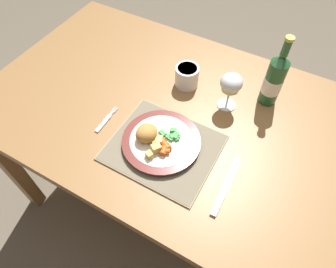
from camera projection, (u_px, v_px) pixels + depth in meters
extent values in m
plane|color=brown|center=(178.00, 201.00, 1.64)|extent=(6.00, 6.00, 0.00)
cube|color=olive|center=(183.00, 116.00, 1.05)|extent=(1.45, 0.84, 0.04)
cube|color=olive|center=(12.00, 167.00, 1.36)|extent=(0.06, 0.06, 0.70)
cube|color=olive|center=(107.00, 71.00, 1.74)|extent=(0.06, 0.06, 0.70)
cube|color=gray|center=(163.00, 148.00, 0.95)|extent=(0.33, 0.29, 0.01)
cube|color=#6B604A|center=(163.00, 147.00, 0.95)|extent=(0.33, 0.28, 0.00)
cylinder|color=silver|center=(161.00, 142.00, 0.95)|extent=(0.21, 0.21, 0.01)
cylinder|color=maroon|center=(161.00, 140.00, 0.94)|extent=(0.25, 0.25, 0.01)
cylinder|color=silver|center=(161.00, 140.00, 0.94)|extent=(0.20, 0.20, 0.00)
ellipsoid|color=#A87033|center=(147.00, 136.00, 0.93)|extent=(0.06, 0.06, 0.04)
ellipsoid|color=#B77F3D|center=(146.00, 134.00, 0.92)|extent=(0.09, 0.09, 0.05)
ellipsoid|color=#B77F3D|center=(147.00, 131.00, 0.94)|extent=(0.09, 0.09, 0.04)
ellipsoid|color=tan|center=(149.00, 133.00, 0.93)|extent=(0.07, 0.07, 0.04)
cube|color=green|center=(176.00, 138.00, 0.94)|extent=(0.02, 0.02, 0.01)
cube|color=#338438|center=(177.00, 136.00, 0.94)|extent=(0.02, 0.02, 0.01)
cube|color=#338438|center=(170.00, 138.00, 0.94)|extent=(0.03, 0.02, 0.01)
cube|color=#4CA84C|center=(173.00, 136.00, 0.94)|extent=(0.02, 0.03, 0.01)
cube|color=green|center=(162.00, 133.00, 0.95)|extent=(0.03, 0.02, 0.01)
cube|color=green|center=(173.00, 130.00, 0.95)|extent=(0.03, 0.02, 0.01)
cube|color=green|center=(174.00, 136.00, 0.94)|extent=(0.03, 0.03, 0.01)
cube|color=green|center=(176.00, 135.00, 0.94)|extent=(0.02, 0.03, 0.01)
cylinder|color=#CC5119|center=(164.00, 149.00, 0.91)|extent=(0.03, 0.04, 0.02)
cylinder|color=#CC5119|center=(165.00, 144.00, 0.92)|extent=(0.05, 0.04, 0.02)
cylinder|color=orange|center=(166.00, 148.00, 0.91)|extent=(0.04, 0.03, 0.02)
cylinder|color=orange|center=(164.00, 151.00, 0.90)|extent=(0.04, 0.03, 0.02)
cube|color=silver|center=(103.00, 123.00, 1.01)|extent=(0.02, 0.08, 0.01)
cube|color=silver|center=(112.00, 114.00, 1.03)|extent=(0.01, 0.02, 0.01)
cube|color=silver|center=(116.00, 110.00, 1.04)|extent=(0.00, 0.02, 0.00)
cube|color=silver|center=(115.00, 110.00, 1.04)|extent=(0.00, 0.02, 0.00)
cube|color=silver|center=(114.00, 110.00, 1.05)|extent=(0.00, 0.02, 0.00)
cube|color=silver|center=(113.00, 109.00, 1.05)|extent=(0.00, 0.02, 0.00)
cube|color=silver|center=(230.00, 176.00, 0.89)|extent=(0.02, 0.14, 0.00)
cube|color=#B2B2B7|center=(217.00, 205.00, 0.83)|extent=(0.02, 0.07, 0.01)
cylinder|color=silver|center=(226.00, 105.00, 1.06)|extent=(0.07, 0.07, 0.00)
cylinder|color=silver|center=(228.00, 97.00, 1.03)|extent=(0.01, 0.01, 0.07)
ellipsoid|color=silver|center=(232.00, 83.00, 0.97)|extent=(0.07, 0.07, 0.06)
cylinder|color=#E0D684|center=(231.00, 86.00, 0.99)|extent=(0.06, 0.06, 0.03)
cylinder|color=#23562D|center=(273.00, 83.00, 1.01)|extent=(0.06, 0.06, 0.17)
cone|color=#23562D|center=(282.00, 59.00, 0.93)|extent=(0.06, 0.06, 0.03)
cylinder|color=#23562D|center=(286.00, 48.00, 0.89)|extent=(0.02, 0.02, 0.06)
cylinder|color=#BFB74C|center=(290.00, 39.00, 0.87)|extent=(0.03, 0.03, 0.01)
cylinder|color=white|center=(272.00, 85.00, 1.01)|extent=(0.06, 0.06, 0.06)
cube|color=#E5BC66|center=(159.00, 141.00, 0.92)|extent=(0.03, 0.03, 0.03)
cube|color=#DBB256|center=(156.00, 148.00, 0.91)|extent=(0.04, 0.04, 0.03)
cube|color=gold|center=(157.00, 146.00, 0.91)|extent=(0.03, 0.03, 0.02)
cube|color=#DBB256|center=(148.00, 154.00, 0.90)|extent=(0.03, 0.03, 0.02)
cylinder|color=white|center=(187.00, 76.00, 1.09)|extent=(0.09, 0.09, 0.08)
cylinder|color=gray|center=(187.00, 69.00, 1.06)|extent=(0.07, 0.07, 0.01)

